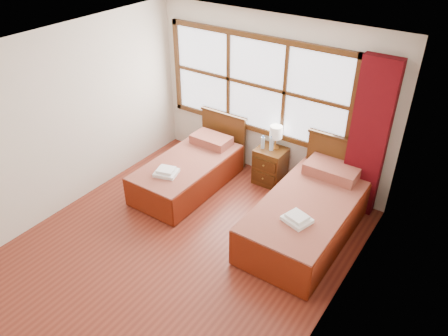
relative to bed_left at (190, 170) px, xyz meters
The scene contains 15 objects.
floor 1.47m from the bed_left, 56.08° to the right, with size 4.50×4.50×0.00m, color maroon.
ceiling 2.73m from the bed_left, 56.08° to the right, with size 4.50×4.50×0.00m, color white.
wall_back 1.67m from the bed_left, 52.52° to the left, with size 4.00×4.00×0.00m, color silver.
wall_left 1.98m from the bed_left, 134.89° to the right, with size 4.50×4.50×0.00m, color silver.
wall_right 3.22m from the bed_left, 23.13° to the right, with size 4.50×4.50×0.00m, color silver.
window 1.68m from the bed_left, 61.24° to the left, with size 3.16×0.06×1.56m.
curtain 2.72m from the bed_left, 20.75° to the left, with size 0.50×0.16×2.30m, color #57080E.
bed_left is the anchor object (origin of this frame).
bed_right 2.05m from the bed_left, ahead, with size 1.10×2.12×1.07m.
nightstand 1.28m from the bed_left, 38.41° to the left, with size 0.46×0.45×0.61m.
towels_left 0.59m from the bed_left, 91.02° to the right, with size 0.39×0.36×0.10m.
towels_right 2.19m from the bed_left, 13.93° to the right, with size 0.39×0.36×0.09m.
lamp 1.47m from the bed_left, 39.88° to the left, with size 0.20×0.20×0.38m.
bottle_near 1.23m from the bed_left, 40.71° to the left, with size 0.06×0.06×0.22m.
bottle_far 1.35m from the bed_left, 37.78° to the left, with size 0.07×0.07×0.25m.
Camera 1 is at (2.92, -3.29, 4.01)m, focal length 35.00 mm.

